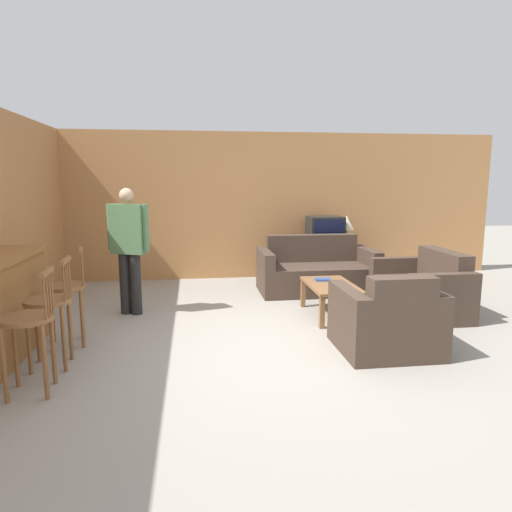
% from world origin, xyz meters
% --- Properties ---
extents(ground_plane, '(24.00, 24.00, 0.00)m').
position_xyz_m(ground_plane, '(0.00, 0.00, 0.00)').
color(ground_plane, gray).
extents(wall_back, '(9.40, 0.08, 2.60)m').
position_xyz_m(wall_back, '(0.00, 3.67, 1.30)').
color(wall_back, '#B27A47').
rests_on(wall_back, ground_plane).
extents(wall_left, '(0.08, 8.67, 2.60)m').
position_xyz_m(wall_left, '(-3.17, 1.33, 1.30)').
color(wall_left, '#B27A47').
rests_on(wall_left, ground_plane).
extents(bar_chair_near, '(0.46, 0.46, 1.04)m').
position_xyz_m(bar_chair_near, '(-2.26, -0.73, 0.57)').
color(bar_chair_near, brown).
rests_on(bar_chair_near, ground_plane).
extents(bar_chair_mid, '(0.45, 0.45, 1.04)m').
position_xyz_m(bar_chair_mid, '(-2.26, -0.18, 0.57)').
color(bar_chair_mid, brown).
rests_on(bar_chair_mid, ground_plane).
extents(bar_chair_far, '(0.51, 0.51, 1.04)m').
position_xyz_m(bar_chair_far, '(-2.26, 0.42, 0.57)').
color(bar_chair_far, brown).
rests_on(bar_chair_far, ground_plane).
extents(couch_far, '(1.82, 0.96, 0.87)m').
position_xyz_m(couch_far, '(1.01, 2.44, 0.31)').
color(couch_far, '#423328').
rests_on(couch_far, ground_plane).
extents(armchair_near, '(0.96, 0.91, 0.85)m').
position_xyz_m(armchair_near, '(1.04, -0.23, 0.31)').
color(armchair_near, '#423328').
rests_on(armchair_near, ground_plane).
extents(loveseat_right, '(0.88, 1.34, 0.84)m').
position_xyz_m(loveseat_right, '(2.09, 1.04, 0.30)').
color(loveseat_right, '#423328').
rests_on(loveseat_right, ground_plane).
extents(coffee_table, '(0.58, 1.04, 0.43)m').
position_xyz_m(coffee_table, '(0.84, 1.06, 0.36)').
color(coffee_table, brown).
rests_on(coffee_table, ground_plane).
extents(tv_unit, '(1.09, 0.55, 0.59)m').
position_xyz_m(tv_unit, '(1.38, 3.24, 0.29)').
color(tv_unit, black).
rests_on(tv_unit, ground_plane).
extents(tv, '(0.59, 0.51, 0.55)m').
position_xyz_m(tv, '(1.38, 3.23, 0.86)').
color(tv, black).
rests_on(tv, tv_unit).
extents(book_on_table, '(0.23, 0.16, 0.03)m').
position_xyz_m(book_on_table, '(0.79, 1.28, 0.44)').
color(book_on_table, navy).
rests_on(book_on_table, coffee_table).
extents(table_lamp, '(0.27, 0.27, 0.56)m').
position_xyz_m(table_lamp, '(1.77, 3.24, 1.00)').
color(table_lamp, brown).
rests_on(table_lamp, tv_unit).
extents(person_by_window, '(0.55, 0.34, 1.66)m').
position_xyz_m(person_by_window, '(-1.76, 1.52, 0.93)').
color(person_by_window, black).
rests_on(person_by_window, ground_plane).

